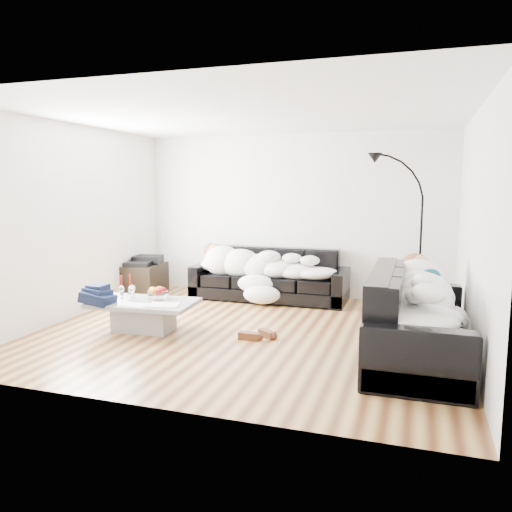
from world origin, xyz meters
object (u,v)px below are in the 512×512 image
(coffee_table, at_px, (144,316))
(stereo, at_px, (145,260))
(sleeper_right, at_px, (420,296))
(av_cabinet, at_px, (145,280))
(wine_glass_c, at_px, (131,294))
(shoes, at_px, (258,335))
(sleeper_back, at_px, (268,261))
(sofa_right, at_px, (419,315))
(candle_right, at_px, (130,284))
(fruit_bowl, at_px, (158,293))
(candle_left, at_px, (122,285))
(sofa_back, at_px, (269,275))
(floor_lamp, at_px, (421,241))
(wine_glass_b, at_px, (122,292))
(wine_glass_a, at_px, (133,292))

(coffee_table, bearing_deg, stereo, 119.99)
(sleeper_right, xyz_separation_m, av_cabinet, (-4.25, 1.77, -0.40))
(wine_glass_c, bearing_deg, stereo, 115.98)
(shoes, bearing_deg, sleeper_right, 9.54)
(av_cabinet, distance_m, stereo, 0.32)
(sleeper_back, xyz_separation_m, stereo, (-2.01, -0.29, -0.05))
(sleeper_back, xyz_separation_m, wine_glass_c, (-1.12, -2.11, -0.16))
(sofa_right, height_order, sleeper_right, sofa_right)
(coffee_table, height_order, shoes, coffee_table)
(sleeper_right, relative_size, wine_glass_c, 10.39)
(coffee_table, distance_m, candle_right, 0.59)
(coffee_table, relative_size, av_cabinet, 1.70)
(fruit_bowl, xyz_separation_m, candle_left, (-0.57, 0.07, 0.04))
(sleeper_back, bearing_deg, candle_left, -128.15)
(sleeper_right, height_order, fruit_bowl, sleeper_right)
(sofa_back, xyz_separation_m, candle_right, (-1.37, -1.79, 0.10))
(candle_right, relative_size, floor_lamp, 0.13)
(candle_right, bearing_deg, sleeper_back, 51.91)
(sofa_back, xyz_separation_m, fruit_bowl, (-0.87, -1.95, 0.06))
(wine_glass_c, bearing_deg, sleeper_right, 0.80)
(sofa_right, bearing_deg, coffee_table, 90.04)
(wine_glass_b, xyz_separation_m, candle_right, (-0.05, 0.28, 0.05))
(sofa_back, xyz_separation_m, candle_left, (-1.44, -1.88, 0.10))
(sofa_right, bearing_deg, wine_glass_b, 89.38)
(fruit_bowl, bearing_deg, sofa_back, 65.98)
(sofa_right, relative_size, av_cabinet, 3.01)
(sofa_back, distance_m, wine_glass_a, 2.33)
(wine_glass_a, relative_size, av_cabinet, 0.21)
(wine_glass_c, relative_size, av_cabinet, 0.25)
(candle_right, bearing_deg, candle_left, -129.38)
(sleeper_back, xyz_separation_m, shoes, (0.46, -1.95, -0.58))
(sleeper_right, relative_size, candle_right, 7.53)
(sofa_right, height_order, floor_lamp, floor_lamp)
(sleeper_right, xyz_separation_m, coffee_table, (-3.23, -0.00, -0.47))
(av_cabinet, relative_size, floor_lamp, 0.38)
(coffee_table, xyz_separation_m, wine_glass_b, (-0.33, 0.04, 0.27))
(candle_left, height_order, stereo, stereo)
(wine_glass_b, xyz_separation_m, shoes, (1.78, 0.07, -0.40))
(candle_left, bearing_deg, sofa_right, -3.49)
(wine_glass_b, relative_size, shoes, 0.39)
(sleeper_right, bearing_deg, candle_left, 86.51)
(coffee_table, relative_size, wine_glass_c, 6.84)
(fruit_bowl, relative_size, candle_left, 1.05)
(av_cabinet, bearing_deg, sofa_back, 4.79)
(sofa_right, relative_size, fruit_bowl, 8.52)
(candle_right, bearing_deg, coffee_table, -39.82)
(sleeper_right, xyz_separation_m, floor_lamp, (-0.00, 2.23, 0.34))
(sleeper_right, xyz_separation_m, wine_glass_b, (-3.56, 0.04, -0.20))
(sofa_right, relative_size, sleeper_back, 1.10)
(sofa_right, distance_m, sleeper_back, 3.05)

